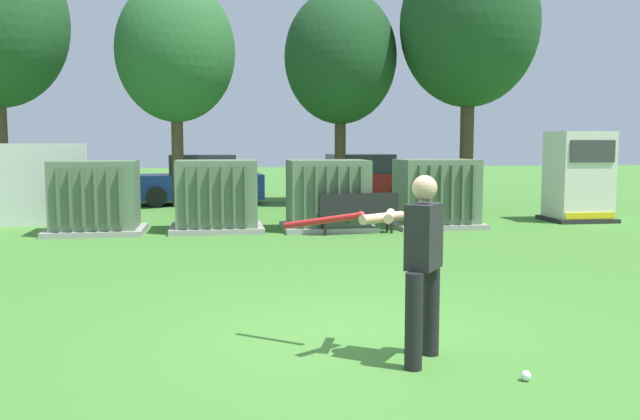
% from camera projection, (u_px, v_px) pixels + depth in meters
% --- Properties ---
extents(ground_plane, '(96.00, 96.00, 0.00)m').
position_uv_depth(ground_plane, '(355.00, 340.00, 7.04)').
color(ground_plane, '#478433').
extents(transformer_west, '(2.10, 1.70, 1.62)m').
position_uv_depth(transformer_west, '(96.00, 198.00, 15.16)').
color(transformer_west, '#9E9B93').
rests_on(transformer_west, ground).
extents(transformer_mid_west, '(2.10, 1.70, 1.62)m').
position_uv_depth(transformer_mid_west, '(216.00, 197.00, 15.60)').
color(transformer_mid_west, '#9E9B93').
rests_on(transformer_mid_west, ground).
extents(transformer_mid_east, '(2.10, 1.70, 1.62)m').
position_uv_depth(transformer_mid_east, '(328.00, 196.00, 15.81)').
color(transformer_mid_east, '#9E9B93').
rests_on(transformer_mid_east, ground).
extents(transformer_east, '(2.10, 1.70, 1.62)m').
position_uv_depth(transformer_east, '(436.00, 194.00, 16.32)').
color(transformer_east, '#9E9B93').
rests_on(transformer_east, ground).
extents(generator_enclosure, '(1.60, 1.40, 2.30)m').
position_uv_depth(generator_enclosure, '(579.00, 177.00, 17.49)').
color(generator_enclosure, '#262626').
rests_on(generator_enclosure, ground).
extents(park_bench, '(1.83, 0.56, 0.92)m').
position_uv_depth(park_bench, '(358.00, 210.00, 15.05)').
color(park_bench, black).
rests_on(park_bench, ground).
extents(batter, '(1.43, 1.18, 1.74)m').
position_uv_depth(batter, '(418.00, 258.00, 6.27)').
color(batter, black).
rests_on(batter, ground).
extents(sports_ball, '(0.09, 0.09, 0.09)m').
position_uv_depth(sports_ball, '(526.00, 376.00, 5.83)').
color(sports_ball, white).
rests_on(sports_ball, ground).
extents(tree_center_left, '(3.65, 3.65, 6.98)m').
position_uv_depth(tree_center_left, '(176.00, 52.00, 20.93)').
color(tree_center_left, brown).
rests_on(tree_center_left, ground).
extents(tree_center_right, '(3.60, 3.60, 6.89)m').
position_uv_depth(tree_center_right, '(340.00, 58.00, 21.84)').
color(tree_center_right, '#4C3828').
rests_on(tree_center_right, ground).
extents(tree_right, '(4.31, 4.31, 8.23)m').
position_uv_depth(tree_right, '(469.00, 25.00, 21.16)').
color(tree_right, '#4C3828').
rests_on(tree_right, ground).
extents(parked_car_leftmost, '(4.34, 2.21, 1.62)m').
position_uv_depth(parked_car_leftmost, '(17.00, 182.00, 21.63)').
color(parked_car_leftmost, navy).
rests_on(parked_car_leftmost, ground).
extents(parked_car_left_of_center, '(4.28, 2.09, 1.62)m').
position_uv_depth(parked_car_left_of_center, '(199.00, 181.00, 22.24)').
color(parked_car_left_of_center, navy).
rests_on(parked_car_left_of_center, ground).
extents(parked_car_right_of_center, '(4.25, 2.02, 1.62)m').
position_uv_depth(parked_car_right_of_center, '(357.00, 180.00, 23.11)').
color(parked_car_right_of_center, maroon).
rests_on(parked_car_right_of_center, ground).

